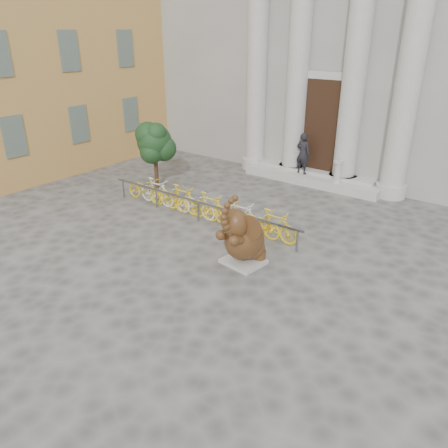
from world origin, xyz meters
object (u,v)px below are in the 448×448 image
Objects in this scene: elephant_statue at (243,239)px; tree at (155,142)px; bike_rack at (202,205)px; pedestrian at (303,153)px.

tree is (-6.50, 3.13, 1.12)m from elephant_statue.
bike_rack is at bearing 156.10° from elephant_statue.
elephant_statue is at bearing -31.18° from bike_rack.
pedestrian is (0.81, 5.68, 0.73)m from bike_rack.
pedestrian is (4.37, 4.33, -0.66)m from tree.
tree is at bearing 161.55° from elephant_statue.
elephant_statue is 0.27× the size of bike_rack.
tree reaches higher than elephant_statue.
pedestrian reaches higher than bike_rack.
pedestrian is at bearing 44.74° from tree.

